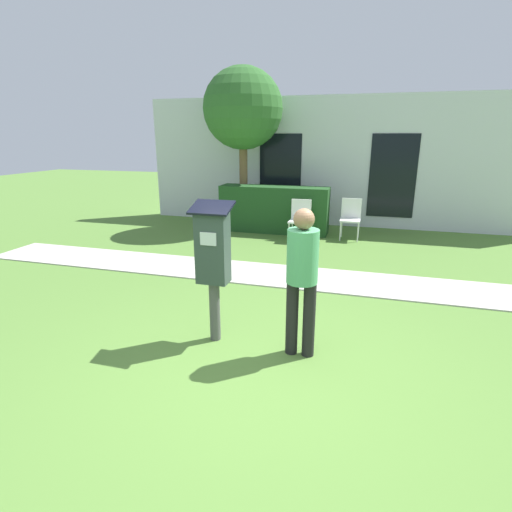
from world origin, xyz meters
TOP-DOWN VIEW (x-y plane):
  - ground_plane at (0.00, 0.00)m, footprint 40.00×40.00m
  - sidewalk at (0.00, 2.81)m, footprint 12.00×1.10m
  - building_facade at (0.00, 7.16)m, footprint 10.00×0.26m
  - parking_meter at (-0.67, 0.50)m, footprint 0.44×0.31m
  - person_standing at (0.32, 0.45)m, footprint 0.32×0.32m
  - outdoor_chair_left at (-0.54, 5.30)m, footprint 0.44×0.44m
  - outdoor_chair_middle at (0.53, 5.74)m, footprint 0.44×0.44m
  - hedge_row at (-1.29, 5.91)m, footprint 2.60×0.60m
  - tree at (-2.15, 6.21)m, footprint 1.90×1.90m

SIDE VIEW (x-z plane):
  - ground_plane at x=0.00m, z-range 0.00..0.00m
  - sidewalk at x=0.00m, z-range 0.00..0.02m
  - outdoor_chair_left at x=-0.54m, z-range 0.08..0.98m
  - outdoor_chair_middle at x=0.53m, z-range 0.08..0.98m
  - hedge_row at x=-1.29m, z-range 0.00..1.10m
  - person_standing at x=0.32m, z-range 0.14..1.72m
  - parking_meter at x=-0.67m, z-range 0.22..1.81m
  - building_facade at x=0.00m, z-range 0.00..3.20m
  - tree at x=-2.15m, z-range 0.94..4.75m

